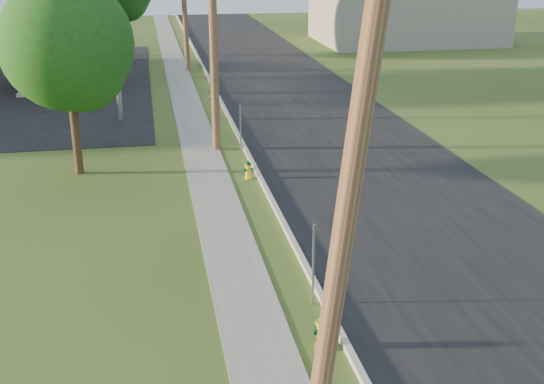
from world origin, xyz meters
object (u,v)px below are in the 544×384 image
object	(u,v)px
hydrant_near	(322,331)
car_silver	(48,75)
price_pylon	(111,0)
hydrant_mid	(248,170)
fuel_pump_ne	(31,78)
utility_pole_mid	(213,23)
hydrant_far	(213,99)
utility_pole_near	(350,186)
tree_verge	(70,50)
fuel_pump_se	(40,66)

from	to	relation	value
hydrant_near	car_silver	bearing A→B (deg)	107.03
price_pylon	hydrant_mid	world-z (taller)	price_pylon
hydrant_near	fuel_pump_ne	bearing A→B (deg)	109.04
utility_pole_mid	hydrant_far	world-z (taller)	utility_pole_mid
utility_pole_near	hydrant_far	world-z (taller)	utility_pole_near
utility_pole_near	price_pylon	bearing A→B (deg)	99.42
utility_pole_mid	tree_verge	world-z (taller)	utility_pole_mid
utility_pole_mid	car_silver	size ratio (longest dim) A/B	2.43
price_pylon	utility_pole_near	bearing A→B (deg)	-80.58
fuel_pump_se	fuel_pump_ne	bearing A→B (deg)	-90.00
price_pylon	tree_verge	bearing A→B (deg)	-98.83
price_pylon	car_silver	bearing A→B (deg)	116.53
fuel_pump_se	car_silver	bearing A→B (deg)	-75.69
hydrant_near	hydrant_far	size ratio (longest dim) A/B	1.11
hydrant_mid	price_pylon	bearing A→B (deg)	116.41
utility_pole_mid	price_pylon	distance (m)	6.76
price_pylon	fuel_pump_ne	bearing A→B (deg)	123.69
fuel_pump_ne	price_pylon	bearing A→B (deg)	-56.31
utility_pole_mid	car_silver	distance (m)	16.71
utility_pole_near	hydrant_near	distance (m)	5.61
hydrant_mid	hydrant_far	world-z (taller)	hydrant_far
utility_pole_near	fuel_pump_se	size ratio (longest dim) A/B	2.96
price_pylon	hydrant_mid	bearing A→B (deg)	-63.59
fuel_pump_ne	tree_verge	distance (m)	16.06
utility_pole_mid	tree_verge	distance (m)	5.55
hydrant_mid	car_silver	bearing A→B (deg)	116.47
fuel_pump_se	price_pylon	distance (m)	13.40
fuel_pump_se	utility_pole_near	bearing A→B (deg)	-75.73
utility_pole_mid	tree_verge	bearing A→B (deg)	-157.01
fuel_pump_se	price_pylon	xyz separation A→B (m)	(5.00, -11.50, 4.71)
hydrant_far	car_silver	size ratio (longest dim) A/B	0.18
fuel_pump_se	hydrant_near	bearing A→B (deg)	-73.23
hydrant_far	price_pylon	bearing A→B (deg)	-154.91
utility_pole_near	price_pylon	xyz separation A→B (m)	(-3.90, 23.50, 0.63)
hydrant_mid	hydrant_far	size ratio (longest dim) A/B	0.92
utility_pole_near	utility_pole_mid	bearing A→B (deg)	90.00
utility_pole_near	price_pylon	world-z (taller)	utility_pole_near
tree_verge	hydrant_mid	size ratio (longest dim) A/B	10.32
fuel_pump_se	hydrant_mid	distance (m)	22.91
tree_verge	hydrant_mid	xyz separation A→B (m)	(5.80, -1.63, -4.10)
utility_pole_mid	fuel_pump_ne	distance (m)	16.31
hydrant_near	car_silver	world-z (taller)	car_silver
fuel_pump_se	car_silver	xyz separation A→B (m)	(0.77, -3.03, -0.04)
hydrant_far	car_silver	distance (m)	10.83
tree_verge	utility_pole_near	bearing A→B (deg)	-72.19
tree_verge	utility_pole_mid	bearing A→B (deg)	22.99
tree_verge	hydrant_near	size ratio (longest dim) A/B	8.55
utility_pole_near	hydrant_mid	world-z (taller)	utility_pole_near
utility_pole_near	utility_pole_mid	size ratio (longest dim) A/B	0.97
utility_pole_near	fuel_pump_ne	world-z (taller)	utility_pole_near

